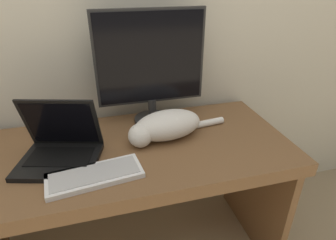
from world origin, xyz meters
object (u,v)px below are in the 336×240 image
object	(u,v)px
cat	(165,125)
monitor	(151,66)
laptop	(60,149)
external_keyboard	(95,175)

from	to	relation	value
cat	monitor	bearing A→B (deg)	90.01
monitor	cat	xyz separation A→B (m)	(0.02, -0.18, -0.22)
laptop	external_keyboard	xyz separation A→B (m)	(0.12, -0.15, -0.04)
laptop	cat	world-z (taller)	laptop
monitor	external_keyboard	world-z (taller)	monitor
monitor	laptop	bearing A→B (deg)	-151.77
laptop	external_keyboard	world-z (taller)	laptop
laptop	external_keyboard	bearing A→B (deg)	-35.16
laptop	cat	size ratio (longest dim) A/B	0.73
cat	laptop	bearing A→B (deg)	179.15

